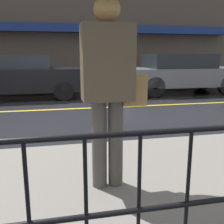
# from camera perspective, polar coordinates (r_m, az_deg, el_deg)

# --- Properties ---
(ground_plane) EXTENTS (80.00, 80.00, 0.00)m
(ground_plane) POSITION_cam_1_polar(r_m,az_deg,el_deg) (7.24, -12.04, 0.53)
(ground_plane) COLOR black
(sidewalk_near) EXTENTS (28.00, 2.67, 0.14)m
(sidewalk_near) POSITION_cam_1_polar(r_m,az_deg,el_deg) (2.80, -11.47, -17.50)
(sidewalk_near) COLOR slate
(sidewalk_near) RESTS_ON ground_plane
(sidewalk_far) EXTENTS (28.00, 2.10, 0.14)m
(sidewalk_far) POSITION_cam_1_polar(r_m,az_deg,el_deg) (11.56, -12.20, 5.23)
(sidewalk_far) COLOR slate
(sidewalk_far) RESTS_ON ground_plane
(lane_marking) EXTENTS (25.20, 0.12, 0.01)m
(lane_marking) POSITION_cam_1_polar(r_m,az_deg,el_deg) (7.24, -12.04, 0.56)
(lane_marking) COLOR gold
(lane_marking) RESTS_ON ground_plane
(building_storefront) EXTENTS (28.00, 0.85, 6.41)m
(building_storefront) POSITION_cam_1_polar(r_m,az_deg,el_deg) (12.77, -12.89, 19.82)
(building_storefront) COLOR #4C4238
(building_storefront) RESTS_ON ground_plane
(railing_foreground) EXTENTS (12.00, 0.04, 0.90)m
(railing_foreground) POSITION_cam_1_polar(r_m,az_deg,el_deg) (1.54, -11.85, -17.00)
(railing_foreground) COLOR black
(railing_foreground) RESTS_ON sidewalk_near
(pedestrian) EXTENTS (1.02, 1.02, 2.24)m
(pedestrian) POSITION_cam_1_polar(r_m,az_deg,el_deg) (2.52, -0.96, 21.48)
(pedestrian) COLOR #4C4742
(pedestrian) RESTS_ON sidewalk_near
(car_black) EXTENTS (4.31, 1.85, 1.42)m
(car_black) POSITION_cam_1_polar(r_m,az_deg,el_deg) (9.42, -19.13, 7.34)
(car_black) COLOR black
(car_black) RESTS_ON ground_plane
(car_grey) EXTENTS (4.57, 1.89, 1.48)m
(car_grey) POSITION_cam_1_polar(r_m,az_deg,el_deg) (10.46, 14.72, 8.24)
(car_grey) COLOR slate
(car_grey) RESTS_ON ground_plane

